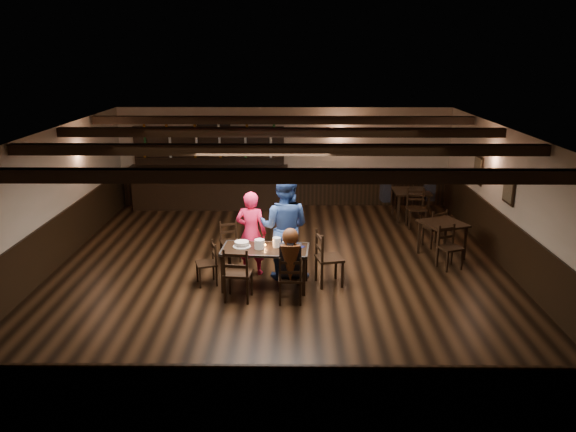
{
  "coord_description": "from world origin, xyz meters",
  "views": [
    {
      "loc": [
        0.25,
        -10.17,
        4.19
      ],
      "look_at": [
        0.15,
        0.2,
        1.1
      ],
      "focal_mm": 35.0,
      "sensor_mm": 36.0,
      "label": 1
    }
  ],
  "objects_px": {
    "dining_table": "(265,252)",
    "cake": "(242,244)",
    "chair_near_right": "(290,276)",
    "bar_counter": "(209,182)",
    "woman_pink": "(251,233)",
    "chair_near_left": "(237,270)",
    "man_blue": "(284,227)"
  },
  "relations": [
    {
      "from": "chair_near_right",
      "to": "man_blue",
      "type": "relative_size",
      "value": 0.43
    },
    {
      "from": "dining_table",
      "to": "woman_pink",
      "type": "xyz_separation_m",
      "value": [
        -0.3,
        0.66,
        0.15
      ]
    },
    {
      "from": "woman_pink",
      "to": "man_blue",
      "type": "height_order",
      "value": "man_blue"
    },
    {
      "from": "cake",
      "to": "man_blue",
      "type": "bearing_deg",
      "value": 26.38
    },
    {
      "from": "chair_near_left",
      "to": "woman_pink",
      "type": "bearing_deg",
      "value": 83.09
    },
    {
      "from": "chair_near_left",
      "to": "chair_near_right",
      "type": "height_order",
      "value": "chair_near_left"
    },
    {
      "from": "woman_pink",
      "to": "man_blue",
      "type": "distance_m",
      "value": 0.69
    },
    {
      "from": "dining_table",
      "to": "woman_pink",
      "type": "relative_size",
      "value": 0.99
    },
    {
      "from": "man_blue",
      "to": "cake",
      "type": "distance_m",
      "value": 0.88
    },
    {
      "from": "chair_near_right",
      "to": "cake",
      "type": "bearing_deg",
      "value": 138.58
    },
    {
      "from": "cake",
      "to": "chair_near_right",
      "type": "bearing_deg",
      "value": -41.42
    },
    {
      "from": "chair_near_right",
      "to": "woman_pink",
      "type": "relative_size",
      "value": 0.53
    },
    {
      "from": "dining_table",
      "to": "man_blue",
      "type": "relative_size",
      "value": 0.81
    },
    {
      "from": "chair_near_left",
      "to": "woman_pink",
      "type": "distance_m",
      "value": 1.32
    },
    {
      "from": "chair_near_right",
      "to": "bar_counter",
      "type": "relative_size",
      "value": 0.2
    },
    {
      "from": "chair_near_right",
      "to": "bar_counter",
      "type": "distance_m",
      "value": 6.49
    },
    {
      "from": "cake",
      "to": "bar_counter",
      "type": "bearing_deg",
      "value": 104.37
    },
    {
      "from": "chair_near_right",
      "to": "man_blue",
      "type": "distance_m",
      "value": 1.27
    },
    {
      "from": "dining_table",
      "to": "woman_pink",
      "type": "distance_m",
      "value": 0.74
    },
    {
      "from": "dining_table",
      "to": "cake",
      "type": "relative_size",
      "value": 4.99
    },
    {
      "from": "bar_counter",
      "to": "woman_pink",
      "type": "bearing_deg",
      "value": -72.48
    },
    {
      "from": "chair_near_left",
      "to": "woman_pink",
      "type": "relative_size",
      "value": 0.6
    },
    {
      "from": "man_blue",
      "to": "chair_near_left",
      "type": "bearing_deg",
      "value": 66.69
    },
    {
      "from": "chair_near_right",
      "to": "bar_counter",
      "type": "height_order",
      "value": "bar_counter"
    },
    {
      "from": "chair_near_left",
      "to": "woman_pink",
      "type": "height_order",
      "value": "woman_pink"
    },
    {
      "from": "dining_table",
      "to": "cake",
      "type": "bearing_deg",
      "value": 169.49
    },
    {
      "from": "chair_near_right",
      "to": "bar_counter",
      "type": "xyz_separation_m",
      "value": [
        -2.25,
        6.09,
        0.22
      ]
    },
    {
      "from": "dining_table",
      "to": "chair_near_right",
      "type": "xyz_separation_m",
      "value": [
        0.46,
        -0.7,
        -0.16
      ]
    },
    {
      "from": "chair_near_left",
      "to": "dining_table",
      "type": "bearing_deg",
      "value": 54.05
    },
    {
      "from": "chair_near_left",
      "to": "cake",
      "type": "xyz_separation_m",
      "value": [
        0.02,
        0.7,
        0.22
      ]
    },
    {
      "from": "chair_near_left",
      "to": "man_blue",
      "type": "xyz_separation_m",
      "value": [
        0.79,
        1.08,
        0.43
      ]
    },
    {
      "from": "chair_near_right",
      "to": "woman_pink",
      "type": "height_order",
      "value": "woman_pink"
    }
  ]
}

